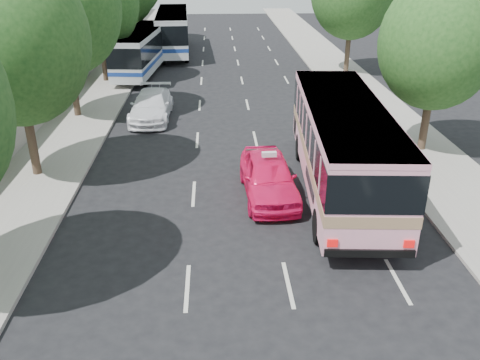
{
  "coord_description": "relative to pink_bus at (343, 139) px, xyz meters",
  "views": [
    {
      "loc": [
        -1.01,
        -13.87,
        8.91
      ],
      "look_at": [
        -0.2,
        1.75,
        1.6
      ],
      "focal_mm": 38.0,
      "sensor_mm": 36.0,
      "label": 1
    }
  ],
  "objects": [
    {
      "name": "ground",
      "position": [
        -3.81,
        -3.93,
        -2.19
      ],
      "size": [
        120.0,
        120.0,
        0.0
      ],
      "primitive_type": "plane",
      "color": "black",
      "rests_on": "ground"
    },
    {
      "name": "sidewalk_left",
      "position": [
        -12.31,
        16.07,
        -2.12
      ],
      "size": [
        4.0,
        90.0,
        0.15
      ],
      "primitive_type": "cube",
      "color": "#9E998E",
      "rests_on": "ground"
    },
    {
      "name": "sidewalk_right",
      "position": [
        4.69,
        16.07,
        -2.13
      ],
      "size": [
        4.0,
        90.0,
        0.12
      ],
      "primitive_type": "cube",
      "color": "#9E998E",
      "rests_on": "ground"
    },
    {
      "name": "pink_taxi",
      "position": [
        -2.81,
        -0.25,
        -1.37
      ],
      "size": [
        2.15,
        4.92,
        1.65
      ],
      "primitive_type": "imported",
      "rotation": [
        0.0,
        0.0,
        0.04
      ],
      "color": "#FD165E",
      "rests_on": "ground"
    },
    {
      "name": "tree_right_near",
      "position": [
        4.97,
        4.02,
        3.01
      ],
      "size": [
        5.1,
        5.1,
        7.95
      ],
      "color": "#38281E",
      "rests_on": "ground"
    },
    {
      "name": "pink_bus",
      "position": [
        0.0,
        0.0,
        0.0
      ],
      "size": [
        3.59,
        11.22,
        3.53
      ],
      "rotation": [
        0.0,
        0.0,
        -0.07
      ],
      "color": "#FAA1BB",
      "rests_on": "ground"
    },
    {
      "name": "low_wall",
      "position": [
        -14.11,
        16.07,
        -1.29
      ],
      "size": [
        0.3,
        90.0,
        1.5
      ],
      "primitive_type": "cube",
      "color": "#9E998E",
      "rests_on": "sidewalk_left"
    },
    {
      "name": "white_pickup",
      "position": [
        -8.31,
        9.61,
        -1.44
      ],
      "size": [
        2.21,
        5.21,
        1.5
      ],
      "primitive_type": "imported",
      "rotation": [
        0.0,
        0.0,
        -0.02
      ],
      "color": "white",
      "rests_on": "ground"
    },
    {
      "name": "taxi_roof_sign",
      "position": [
        -2.81,
        -0.25,
        -0.45
      ],
      "size": [
        0.56,
        0.2,
        0.18
      ],
      "primitive_type": "cube",
      "rotation": [
        0.0,
        0.0,
        0.04
      ],
      "color": "silver",
      "rests_on": "pink_taxi"
    },
    {
      "name": "tour_coach_rear",
      "position": [
        -8.31,
        28.41,
        -0.05
      ],
      "size": [
        3.16,
        12.03,
        3.57
      ],
      "rotation": [
        0.0,
        0.0,
        0.05
      ],
      "color": "silver",
      "rests_on": "ground"
    },
    {
      "name": "tree_left_c",
      "position": [
        -12.43,
        10.02,
        3.93
      ],
      "size": [
        6.0,
        6.0,
        9.35
      ],
      "color": "#38281E",
      "rests_on": "ground"
    },
    {
      "name": "tree_left_b",
      "position": [
        -12.23,
        2.02,
        3.62
      ],
      "size": [
        5.7,
        5.7,
        8.88
      ],
      "color": "#38281E",
      "rests_on": "ground"
    },
    {
      "name": "tour_coach_front",
      "position": [
        -10.08,
        20.61,
        -0.28
      ],
      "size": [
        3.29,
        10.78,
        3.18
      ],
      "rotation": [
        0.0,
        0.0,
        -0.09
      ],
      "color": "silver",
      "rests_on": "ground"
    }
  ]
}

